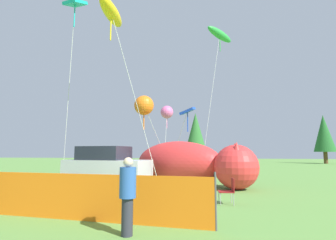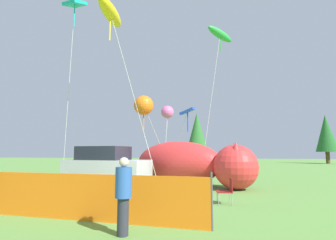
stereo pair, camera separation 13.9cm
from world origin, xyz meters
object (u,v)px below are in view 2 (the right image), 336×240
(kite_green_fish, at_px, (220,35))
(kite_yellow_hero, at_px, (110,13))
(kite_teal_diamond, at_px, (75,8))
(folding_chair, at_px, (227,189))
(kite_pink_octopus, at_px, (167,112))
(parked_car, at_px, (106,168))
(inflatable_cat, at_px, (189,165))
(kite_orange_flower, at_px, (144,106))
(kite_blue_box, at_px, (187,112))
(spectator_in_yellow_shirt, at_px, (123,192))

(kite_green_fish, distance_m, kite_yellow_hero, 10.24)
(kite_green_fish, distance_m, kite_teal_diamond, 10.56)
(folding_chair, xyz_separation_m, kite_yellow_hero, (-4.87, 1.24, 7.40))
(folding_chair, height_order, kite_pink_octopus, kite_pink_octopus)
(parked_car, xyz_separation_m, kite_yellow_hero, (0.63, -1.42, 6.91))
(folding_chair, height_order, kite_teal_diamond, kite_teal_diamond)
(kite_teal_diamond, distance_m, kite_yellow_hero, 3.19)
(folding_chair, bearing_deg, inflatable_cat, -75.21)
(folding_chair, relative_size, kite_teal_diamond, 0.09)
(inflatable_cat, relative_size, kite_orange_flower, 1.45)
(kite_orange_flower, bearing_deg, inflatable_cat, 14.99)
(kite_blue_box, bearing_deg, kite_yellow_hero, -115.64)
(parked_car, xyz_separation_m, kite_pink_octopus, (1.33, 8.43, 3.88))
(kite_blue_box, bearing_deg, kite_teal_diamond, -140.26)
(kite_orange_flower, distance_m, kite_teal_diamond, 6.25)
(kite_green_fish, relative_size, kite_blue_box, 2.38)
(folding_chair, height_order, spectator_in_yellow_shirt, spectator_in_yellow_shirt)
(spectator_in_yellow_shirt, relative_size, kite_green_fish, 0.15)
(inflatable_cat, bearing_deg, kite_teal_diamond, -134.79)
(kite_teal_diamond, bearing_deg, parked_car, 3.04)
(folding_chair, distance_m, kite_teal_diamond, 11.76)
(inflatable_cat, bearing_deg, parked_car, -126.95)
(folding_chair, bearing_deg, kite_yellow_hero, -20.79)
(kite_blue_box, bearing_deg, kite_green_fish, 52.37)
(spectator_in_yellow_shirt, xyz_separation_m, kite_yellow_hero, (-2.62, 5.00, 7.02))
(inflatable_cat, xyz_separation_m, kite_green_fish, (1.87, 5.24, 9.34))
(folding_chair, bearing_deg, kite_blue_box, -79.77)
(spectator_in_yellow_shirt, xyz_separation_m, kite_teal_diamond, (-5.21, 6.32, 8.33))
(spectator_in_yellow_shirt, height_order, kite_teal_diamond, kite_teal_diamond)
(kite_green_fish, relative_size, kite_pink_octopus, 2.02)
(kite_blue_box, distance_m, kite_pink_octopus, 4.62)
(spectator_in_yellow_shirt, relative_size, kite_yellow_hero, 0.19)
(kite_pink_octopus, bearing_deg, kite_yellow_hero, -94.11)
(parked_car, distance_m, kite_orange_flower, 3.73)
(parked_car, relative_size, kite_orange_flower, 0.88)
(folding_chair, distance_m, kite_pink_octopus, 12.63)
(parked_car, height_order, inflatable_cat, inflatable_cat)
(inflatable_cat, height_order, kite_pink_octopus, kite_pink_octopus)
(spectator_in_yellow_shirt, distance_m, kite_orange_flower, 8.62)
(inflatable_cat, height_order, kite_green_fish, kite_green_fish)
(kite_green_fish, bearing_deg, parked_car, -127.84)
(kite_blue_box, bearing_deg, spectator_in_yellow_shirt, -90.80)
(spectator_in_yellow_shirt, xyz_separation_m, kite_orange_flower, (-1.83, 7.76, 3.28))
(parked_car, relative_size, kite_pink_octopus, 0.77)
(parked_car, bearing_deg, spectator_in_yellow_shirt, -55.13)
(kite_green_fish, height_order, kite_pink_octopus, kite_green_fish)
(kite_teal_diamond, bearing_deg, inflatable_cat, 19.92)
(inflatable_cat, height_order, kite_blue_box, kite_blue_box)
(kite_green_fish, relative_size, kite_yellow_hero, 1.31)
(kite_pink_octopus, bearing_deg, folding_chair, -69.41)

